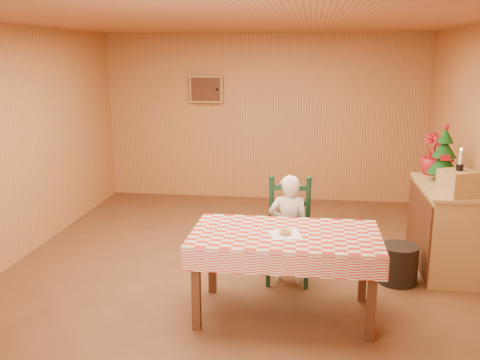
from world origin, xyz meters
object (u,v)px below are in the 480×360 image
(seated_child, at_px, (289,229))
(christmas_tree, at_px, (444,155))
(shelf_unit, at_px, (442,227))
(ladder_chair, at_px, (289,233))
(dining_table, at_px, (285,242))
(crate, at_px, (458,183))
(storage_bin, at_px, (398,264))

(seated_child, relative_size, christmas_tree, 1.81)
(shelf_unit, bearing_deg, ladder_chair, -162.69)
(dining_table, bearing_deg, christmas_tree, 43.26)
(seated_child, bearing_deg, crate, -174.23)
(christmas_tree, bearing_deg, crate, -90.00)
(dining_table, height_order, christmas_tree, christmas_tree)
(ladder_chair, bearing_deg, christmas_tree, 24.80)
(ladder_chair, distance_m, crate, 1.74)
(seated_child, bearing_deg, shelf_unit, -160.89)
(shelf_unit, distance_m, storage_bin, 0.74)
(crate, height_order, storage_bin, crate)
(ladder_chair, height_order, christmas_tree, christmas_tree)
(seated_child, distance_m, christmas_tree, 1.95)
(seated_child, bearing_deg, christmas_tree, -153.59)
(seated_child, bearing_deg, storage_bin, -174.21)
(ladder_chair, height_order, seated_child, seated_child)
(seated_child, height_order, storage_bin, seated_child)
(crate, bearing_deg, shelf_unit, 91.23)
(seated_child, xyz_separation_m, christmas_tree, (1.64, 0.82, 0.65))
(dining_table, xyz_separation_m, ladder_chair, (0.00, 0.79, -0.18))
(dining_table, bearing_deg, seated_child, 90.00)
(ladder_chair, xyz_separation_m, christmas_tree, (1.64, 0.76, 0.71))
(ladder_chair, xyz_separation_m, seated_child, (-0.00, -0.06, 0.06))
(crate, relative_size, christmas_tree, 0.48)
(shelf_unit, relative_size, christmas_tree, 2.00)
(crate, bearing_deg, christmas_tree, 90.00)
(storage_bin, bearing_deg, crate, 5.74)
(seated_child, relative_size, shelf_unit, 0.91)
(seated_child, relative_size, storage_bin, 2.85)
(dining_table, height_order, seated_child, seated_child)
(christmas_tree, bearing_deg, dining_table, -136.74)
(dining_table, xyz_separation_m, crate, (1.64, 0.90, 0.37))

